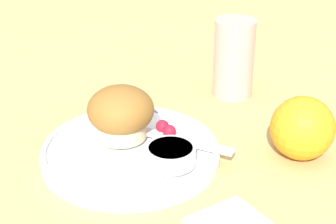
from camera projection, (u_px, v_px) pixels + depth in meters
The scene contains 8 objects.
ground_plane at pixel (136, 148), 0.72m from camera, with size 3.00×3.00×0.00m, color tan.
plate at pixel (131, 152), 0.69m from camera, with size 0.22×0.22×0.02m.
muffin at pixel (121, 113), 0.69m from camera, with size 0.08×0.08×0.07m.
cream_ramekin at pixel (171, 154), 0.65m from camera, with size 0.06×0.06×0.02m.
berry_pair at pixel (166, 129), 0.71m from camera, with size 0.03×0.02×0.02m.
butter_knife at pixel (162, 135), 0.71m from camera, with size 0.17×0.11×0.00m.
orange_fruit at pixel (302, 128), 0.69m from camera, with size 0.08×0.08×0.08m.
juice_glass at pixel (234, 58), 0.84m from camera, with size 0.06×0.06×0.12m.
Camera 1 is at (0.54, -0.31, 0.37)m, focal length 60.00 mm.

